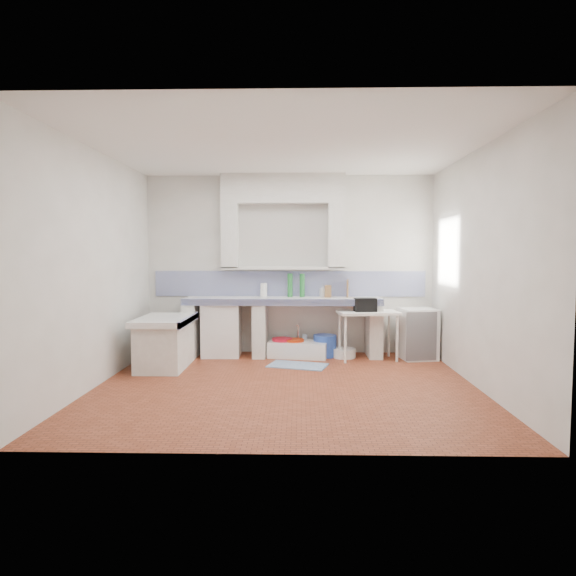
{
  "coord_description": "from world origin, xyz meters",
  "views": [
    {
      "loc": [
        0.16,
        -5.71,
        1.57
      ],
      "look_at": [
        0.0,
        1.0,
        1.1
      ],
      "focal_mm": 30.35,
      "sensor_mm": 36.0,
      "label": 1
    }
  ],
  "objects_px": {
    "stove": "(222,330)",
    "side_table": "(368,336)",
    "sink": "(298,350)",
    "fridge": "(417,334)"
  },
  "relations": [
    {
      "from": "sink",
      "to": "side_table",
      "type": "height_order",
      "value": "side_table"
    },
    {
      "from": "stove",
      "to": "side_table",
      "type": "bearing_deg",
      "value": -7.75
    },
    {
      "from": "fridge",
      "to": "stove",
      "type": "bearing_deg",
      "value": 167.41
    },
    {
      "from": "side_table",
      "to": "fridge",
      "type": "bearing_deg",
      "value": -0.42
    },
    {
      "from": "stove",
      "to": "sink",
      "type": "distance_m",
      "value": 1.22
    },
    {
      "from": "side_table",
      "to": "fridge",
      "type": "relative_size",
      "value": 1.15
    },
    {
      "from": "sink",
      "to": "fridge",
      "type": "xyz_separation_m",
      "value": [
        1.78,
        -0.1,
        0.27
      ]
    },
    {
      "from": "stove",
      "to": "side_table",
      "type": "xyz_separation_m",
      "value": [
        2.22,
        -0.25,
        -0.04
      ]
    },
    {
      "from": "stove",
      "to": "fridge",
      "type": "xyz_separation_m",
      "value": [
        2.97,
        -0.15,
        -0.03
      ]
    },
    {
      "from": "stove",
      "to": "fridge",
      "type": "bearing_deg",
      "value": -4.29
    }
  ]
}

